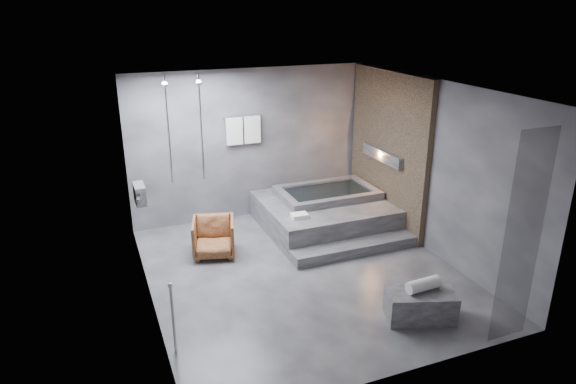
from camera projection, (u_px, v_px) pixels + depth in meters
name	position (u px, v px, depth m)	size (l,w,h in m)	color
room	(322.00, 157.00, 7.61)	(5.00, 5.04, 2.82)	#2E2E31
tub_deck	(324.00, 214.00, 9.40)	(2.20, 2.00, 0.50)	#343436
tub_step	(355.00, 248.00, 8.43)	(2.20, 0.36, 0.18)	#343436
concrete_bench	(420.00, 305.00, 6.66)	(0.87, 0.48, 0.39)	#343437
driftwood_chair	(214.00, 237.00, 8.31)	(0.66, 0.68, 0.62)	#442311
rolled_towel	(423.00, 285.00, 6.59)	(0.17, 0.17, 0.46)	white
deck_towel	(299.00, 216.00, 8.57)	(0.27, 0.20, 0.07)	white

